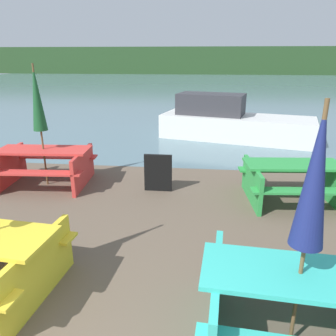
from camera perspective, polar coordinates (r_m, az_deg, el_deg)
The scene contains 9 objects.
water at distance 32.64m, azimuth 4.32°, elevation 14.25°, with size 60.00×50.00×0.00m.
far_treeline at distance 52.54m, azimuth 5.25°, elevation 18.13°, with size 80.00×1.60×4.00m.
picnic_table_teal at distance 3.41m, azimuth 21.40°, elevation -20.81°, with size 1.83×1.51×0.78m.
picnic_table_green at distance 6.46m, azimuth 20.74°, elevation -1.66°, with size 1.84×1.53×0.74m.
picnic_table_red at distance 7.28m, azimuth -20.62°, elevation 0.83°, with size 1.95×1.50×0.78m.
umbrella_navy at distance 2.84m, azimuth 24.24°, elevation -1.71°, with size 0.28×0.28×2.29m.
umbrella_darkgreen at distance 7.02m, azimuth -21.87°, elevation 11.14°, with size 0.28×0.28×2.46m.
boat at distance 10.99m, azimuth 10.85°, elevation 7.80°, with size 5.06×2.72×1.44m.
signboard at distance 6.53m, azimuth -1.74°, elevation -0.85°, with size 0.55×0.08×0.75m.
Camera 1 is at (1.17, -0.88, 2.57)m, focal length 35.00 mm.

